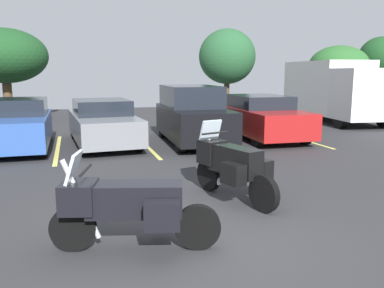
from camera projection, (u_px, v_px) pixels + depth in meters
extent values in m
cube|color=#2D2D30|center=(199.00, 245.00, 5.68)|extent=(44.00, 44.00, 0.10)
cylinder|color=black|center=(73.00, 229.00, 5.35)|extent=(0.62, 0.27, 0.61)
cylinder|color=black|center=(198.00, 227.00, 5.40)|extent=(0.62, 0.27, 0.61)
cube|color=black|center=(135.00, 199.00, 5.31)|extent=(1.31, 0.74, 0.43)
cylinder|color=#B2B2B7|center=(81.00, 199.00, 5.29)|extent=(0.49, 0.19, 1.08)
cylinder|color=black|center=(86.00, 170.00, 5.22)|extent=(0.19, 0.61, 0.04)
cube|color=black|center=(79.00, 196.00, 5.28)|extent=(0.56, 0.62, 0.39)
cube|color=#B2C1CC|center=(74.00, 167.00, 5.21)|extent=(0.27, 0.47, 0.39)
cube|color=black|center=(162.00, 215.00, 4.98)|extent=(0.49, 0.34, 0.36)
cube|color=black|center=(164.00, 197.00, 5.69)|extent=(0.49, 0.34, 0.36)
cylinder|color=black|center=(209.00, 175.00, 8.10)|extent=(0.31, 0.65, 0.64)
cylinder|color=black|center=(264.00, 194.00, 6.84)|extent=(0.31, 0.65, 0.64)
cube|color=black|center=(234.00, 160.00, 7.39)|extent=(0.70, 1.22, 0.51)
cylinder|color=#B2B2B7|center=(212.00, 156.00, 7.93)|extent=(0.22, 0.50, 1.11)
cylinder|color=black|center=(215.00, 133.00, 7.78)|extent=(0.60, 0.23, 0.04)
cube|color=black|center=(212.00, 152.00, 7.93)|extent=(0.55, 0.55, 0.46)
cube|color=#B2C1CC|center=(211.00, 130.00, 7.90)|extent=(0.47, 0.29, 0.39)
cube|color=black|center=(233.00, 174.00, 6.95)|extent=(0.36, 0.49, 0.36)
cube|color=black|center=(260.00, 169.00, 7.31)|extent=(0.36, 0.49, 0.36)
cube|color=#EAE066|center=(58.00, 149.00, 12.56)|extent=(0.12, 5.01, 0.01)
cube|color=#EAE066|center=(145.00, 144.00, 13.32)|extent=(0.12, 5.01, 0.01)
cube|color=#EAE066|center=(223.00, 140.00, 14.07)|extent=(0.12, 5.01, 0.01)
cube|color=#EAE066|center=(293.00, 137.00, 14.83)|extent=(0.12, 5.01, 0.01)
cube|color=#2D519E|center=(16.00, 129.00, 12.32)|extent=(1.93, 4.31, 0.83)
cube|color=black|center=(16.00, 107.00, 12.54)|extent=(1.77, 1.96, 0.49)
cylinder|color=black|center=(42.00, 146.00, 11.23)|extent=(0.22, 0.64, 0.64)
cylinder|color=black|center=(48.00, 131.00, 13.99)|extent=(0.22, 0.64, 0.64)
cube|color=slate|center=(103.00, 126.00, 13.18)|extent=(2.15, 4.78, 0.77)
cube|color=black|center=(102.00, 107.00, 13.24)|extent=(1.83, 2.28, 0.47)
cylinder|color=black|center=(138.00, 141.00, 12.04)|extent=(0.27, 0.68, 0.66)
cylinder|color=black|center=(84.00, 144.00, 11.50)|extent=(0.27, 0.68, 0.66)
cylinder|color=black|center=(118.00, 127.00, 14.96)|extent=(0.27, 0.68, 0.66)
cylinder|color=black|center=(74.00, 129.00, 14.42)|extent=(0.27, 0.68, 0.66)
cube|color=black|center=(193.00, 122.00, 13.39)|extent=(1.99, 4.40, 0.97)
cube|color=black|center=(190.00, 96.00, 13.65)|extent=(1.77, 2.81, 0.70)
cylinder|color=black|center=(230.00, 139.00, 12.23)|extent=(0.25, 0.70, 0.69)
cylinder|color=black|center=(180.00, 141.00, 11.86)|extent=(0.25, 0.70, 0.69)
cylinder|color=black|center=(204.00, 127.00, 15.04)|extent=(0.25, 0.70, 0.69)
cylinder|color=black|center=(163.00, 128.00, 14.68)|extent=(0.25, 0.70, 0.69)
cube|color=maroon|center=(261.00, 120.00, 14.55)|extent=(2.08, 4.84, 0.84)
cube|color=black|center=(259.00, 102.00, 14.66)|extent=(1.85, 2.44, 0.45)
cylinder|color=black|center=(305.00, 134.00, 13.25)|extent=(0.24, 0.69, 0.69)
cylinder|color=black|center=(258.00, 136.00, 12.85)|extent=(0.24, 0.69, 0.69)
cylinder|color=black|center=(264.00, 122.00, 16.35)|extent=(0.24, 0.69, 0.69)
cylinder|color=black|center=(225.00, 124.00, 15.95)|extent=(0.24, 0.69, 0.69)
cube|color=silver|center=(366.00, 94.00, 16.98)|extent=(2.58, 2.22, 2.14)
cube|color=white|center=(326.00, 87.00, 20.32)|extent=(2.95, 5.26, 2.50)
cylinder|color=black|center=(384.00, 117.00, 17.37)|extent=(0.41, 0.93, 0.90)
cylinder|color=black|center=(341.00, 118.00, 17.05)|extent=(0.41, 0.93, 0.90)
cylinder|color=black|center=(332.00, 108.00, 21.77)|extent=(0.41, 0.93, 0.90)
cylinder|color=black|center=(297.00, 108.00, 21.45)|extent=(0.41, 0.93, 0.90)
cylinder|color=#4C3823|center=(227.00, 96.00, 26.72)|extent=(0.36, 0.36, 1.56)
ellipsoid|color=#23512D|center=(227.00, 57.00, 26.27)|extent=(3.66, 3.66, 3.52)
cylinder|color=#4C3823|center=(8.00, 101.00, 20.26)|extent=(0.44, 0.44, 1.79)
ellipsoid|color=#19421E|center=(5.00, 56.00, 19.87)|extent=(4.10, 4.10, 2.66)
cylinder|color=#4C3823|center=(337.00, 98.00, 25.76)|extent=(0.42, 0.42, 1.46)
ellipsoid|color=#285B28|center=(339.00, 66.00, 25.41)|extent=(3.67, 3.67, 2.50)
cylinder|color=#4C3823|center=(378.00, 93.00, 27.60)|extent=(0.41, 0.41, 1.89)
ellipsoid|color=#19421E|center=(381.00, 58.00, 27.19)|extent=(2.94, 2.94, 2.78)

